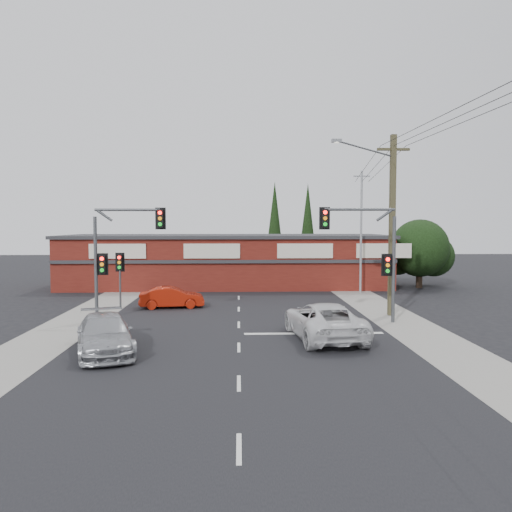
{
  "coord_description": "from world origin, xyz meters",
  "views": [
    {
      "loc": [
        0.0,
        -24.35,
        5.09
      ],
      "look_at": [
        0.96,
        3.0,
        3.35
      ],
      "focal_mm": 35.0,
      "sensor_mm": 36.0,
      "label": 1
    }
  ],
  "objects_px": {
    "silver_suv": "(105,334)",
    "shop_building": "(227,260)",
    "utility_pole": "(390,219)",
    "white_suv": "(324,321)",
    "red_sedan": "(172,297)"
  },
  "relations": [
    {
      "from": "silver_suv",
      "to": "shop_building",
      "type": "relative_size",
      "value": 0.19
    },
    {
      "from": "white_suv",
      "to": "silver_suv",
      "type": "relative_size",
      "value": 1.14
    },
    {
      "from": "utility_pole",
      "to": "silver_suv",
      "type": "bearing_deg",
      "value": -150.84
    },
    {
      "from": "shop_building",
      "to": "silver_suv",
      "type": "bearing_deg",
      "value": -101.29
    },
    {
      "from": "silver_suv",
      "to": "shop_building",
      "type": "xyz_separation_m",
      "value": [
        4.32,
        21.63,
        1.39
      ]
    },
    {
      "from": "shop_building",
      "to": "utility_pole",
      "type": "height_order",
      "value": "utility_pole"
    },
    {
      "from": "shop_building",
      "to": "utility_pole",
      "type": "relative_size",
      "value": 2.73
    },
    {
      "from": "silver_suv",
      "to": "utility_pole",
      "type": "height_order",
      "value": "utility_pole"
    },
    {
      "from": "white_suv",
      "to": "shop_building",
      "type": "distance_m",
      "value": 20.1
    },
    {
      "from": "silver_suv",
      "to": "utility_pole",
      "type": "xyz_separation_m",
      "value": [
        13.68,
        7.63,
        4.66
      ]
    },
    {
      "from": "shop_building",
      "to": "utility_pole",
      "type": "xyz_separation_m",
      "value": [
        9.36,
        -14.0,
        3.26
      ]
    },
    {
      "from": "utility_pole",
      "to": "white_suv",
      "type": "bearing_deg",
      "value": -129.88
    },
    {
      "from": "red_sedan",
      "to": "shop_building",
      "type": "distance_m",
      "value": 11.51
    },
    {
      "from": "shop_building",
      "to": "white_suv",
      "type": "bearing_deg",
      "value": -76.2
    },
    {
      "from": "silver_suv",
      "to": "shop_building",
      "type": "height_order",
      "value": "shop_building"
    }
  ]
}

